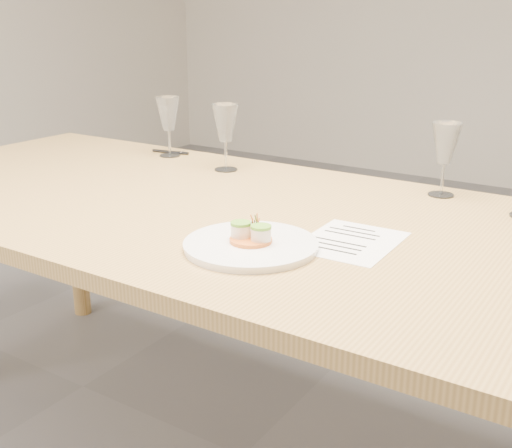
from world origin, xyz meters
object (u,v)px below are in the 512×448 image
Objects in this scene: dinner_plate at (251,244)px; wine_glass_1 at (225,124)px; ballpoint_pen at (171,152)px; dining_table at (241,235)px; wine_glass_2 at (446,145)px; wine_glass_0 at (168,115)px; recipe_sheet at (350,241)px.

wine_glass_1 is at bearing 129.90° from dinner_plate.
wine_glass_1 is (0.31, -0.10, 0.14)m from ballpoint_pen.
dining_table is at bearing 128.67° from dinner_plate.
wine_glass_2 reaches higher than dinner_plate.
wine_glass_1 reaches higher than wine_glass_0.
wine_glass_0 reaches higher than recipe_sheet.
ballpoint_pen is (-0.59, 0.42, 0.07)m from dining_table.
ballpoint_pen is 0.68× the size of wine_glass_1.
dinner_plate is (0.18, -0.22, 0.08)m from dining_table.
wine_glass_0 is 0.29m from wine_glass_1.
recipe_sheet is at bearing 44.87° from dinner_plate.
dining_table is at bearing -49.28° from wine_glass_1.
wine_glass_0 is at bearing 140.61° from dinner_plate.
wine_glass_1 is (-0.28, 0.32, 0.21)m from dining_table.
ballpoint_pen is at bearing 162.76° from wine_glass_1.
recipe_sheet is (0.16, 0.16, -0.01)m from dinner_plate.
ballpoint_pen is at bearing 127.22° from wine_glass_0.
wine_glass_1 reaches higher than recipe_sheet.
wine_glass_0 is (0.03, -0.03, 0.14)m from ballpoint_pen.
wine_glass_1 is 1.04× the size of wine_glass_2.
wine_glass_1 reaches higher than dining_table.
recipe_sheet reaches higher than dining_table.
ballpoint_pen reaches higher than dining_table.
dinner_plate is at bearing -50.56° from ballpoint_pen.
dining_table is 17.02× the size of ballpoint_pen.
dining_table is 8.39× the size of dinner_plate.
dinner_plate reaches higher than ballpoint_pen.
recipe_sheet is 1.25× the size of wine_glass_2.
wine_glass_0 is at bearing 167.58° from wine_glass_1.
ballpoint_pen is 0.35m from wine_glass_1.
wine_glass_0 is 1.02× the size of wine_glass_2.
wine_glass_0 is at bearing 145.54° from dining_table.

